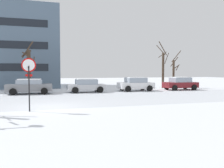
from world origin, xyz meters
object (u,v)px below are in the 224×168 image
at_px(stop_sign, 29,74).
at_px(parked_car_silver, 86,85).
at_px(parked_car_gray, 29,86).
at_px(parked_car_maroon, 180,83).
at_px(parked_car_white, 136,84).

height_order(stop_sign, parked_car_silver, stop_sign).
bearing_deg(stop_sign, parked_car_gray, 91.97).
distance_m(parked_car_gray, parked_car_silver, 5.57).
bearing_deg(parked_car_maroon, parked_car_gray, -179.76).
height_order(parked_car_gray, parked_car_silver, parked_car_gray).
height_order(parked_car_silver, parked_car_white, parked_car_white).
bearing_deg(parked_car_maroon, stop_sign, -146.93).
bearing_deg(stop_sign, parked_car_silver, 64.00).
xyz_separation_m(stop_sign, parked_car_silver, (5.20, 10.67, -1.32)).
relative_size(stop_sign, parked_car_silver, 0.74).
distance_m(parked_car_white, parked_car_maroon, 5.57).
height_order(parked_car_gray, parked_car_maroon, parked_car_maroon).
bearing_deg(parked_car_gray, parked_car_maroon, 0.24).
distance_m(stop_sign, parked_car_silver, 11.94).
xyz_separation_m(stop_sign, parked_car_gray, (-0.36, 10.57, -1.29)).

